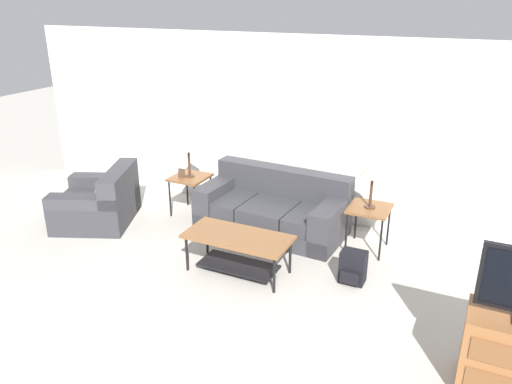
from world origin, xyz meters
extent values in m
cube|color=white|center=(0.00, 4.72, 1.30)|extent=(9.18, 0.06, 2.60)
cube|color=#38383D|center=(-0.03, 4.00, 0.11)|extent=(2.06, 1.07, 0.22)
cube|color=#38383D|center=(-0.71, 4.01, 0.32)|extent=(0.70, 0.90, 0.20)
cube|color=#38383D|center=(-0.04, 3.98, 0.32)|extent=(0.70, 0.90, 0.20)
cube|color=#38383D|center=(0.63, 3.94, 0.32)|extent=(0.70, 0.90, 0.20)
cube|color=#38383D|center=(-0.02, 4.35, 0.62)|extent=(2.02, 0.37, 0.40)
cube|color=#38383D|center=(-0.90, 4.04, 0.29)|extent=(0.33, 0.98, 0.58)
cube|color=#38383D|center=(0.83, 3.95, 0.29)|extent=(0.33, 0.98, 0.58)
cube|color=#38383D|center=(-2.45, 3.19, 0.20)|extent=(1.36, 1.41, 0.40)
cube|color=#38383D|center=(-2.11, 3.33, 0.60)|extent=(0.67, 1.13, 0.40)
cube|color=#38383D|center=(-2.62, 3.58, 0.28)|extent=(1.02, 0.63, 0.56)
cube|color=#38383D|center=(-2.29, 2.80, 0.28)|extent=(1.02, 0.63, 0.56)
cube|color=orange|center=(-2.34, 3.24, 0.50)|extent=(0.31, 0.39, 0.36)
cube|color=brown|center=(0.06, 2.81, 0.46)|extent=(1.25, 0.59, 0.04)
cylinder|color=black|center=(-0.50, 2.57, 0.22)|extent=(0.03, 0.03, 0.44)
cylinder|color=black|center=(0.63, 2.57, 0.22)|extent=(0.03, 0.03, 0.44)
cylinder|color=black|center=(-0.50, 3.04, 0.22)|extent=(0.03, 0.03, 0.44)
cylinder|color=black|center=(0.63, 3.04, 0.22)|extent=(0.03, 0.03, 0.44)
cube|color=black|center=(0.06, 2.81, 0.08)|extent=(0.94, 0.41, 0.02)
cube|color=brown|center=(-1.37, 4.03, 0.57)|extent=(0.51, 0.54, 0.03)
cylinder|color=black|center=(-1.59, 3.80, 0.28)|extent=(0.03, 0.03, 0.56)
cylinder|color=black|center=(-1.16, 3.80, 0.28)|extent=(0.03, 0.03, 0.56)
cylinder|color=black|center=(-1.59, 4.26, 0.28)|extent=(0.03, 0.03, 0.56)
cylinder|color=black|center=(-1.16, 4.26, 0.28)|extent=(0.03, 0.03, 0.56)
cube|color=brown|center=(1.30, 4.03, 0.57)|extent=(0.51, 0.54, 0.03)
cylinder|color=black|center=(1.09, 3.80, 0.28)|extent=(0.03, 0.03, 0.56)
cylinder|color=black|center=(1.52, 3.80, 0.28)|extent=(0.03, 0.03, 0.56)
cylinder|color=black|center=(1.09, 4.26, 0.28)|extent=(0.03, 0.03, 0.56)
cylinder|color=black|center=(1.52, 4.26, 0.28)|extent=(0.03, 0.03, 0.56)
cylinder|color=#472D1E|center=(-1.37, 4.03, 0.60)|extent=(0.14, 0.14, 0.02)
cylinder|color=#472D1E|center=(-1.37, 4.03, 0.81)|extent=(0.04, 0.04, 0.40)
cone|color=beige|center=(-1.37, 4.03, 1.12)|extent=(0.31, 0.31, 0.22)
cylinder|color=#472D1E|center=(1.30, 4.03, 0.60)|extent=(0.14, 0.14, 0.02)
cylinder|color=#472D1E|center=(1.30, 4.03, 0.81)|extent=(0.04, 0.04, 0.40)
cone|color=beige|center=(1.30, 4.03, 1.12)|extent=(0.31, 0.31, 0.22)
cube|color=black|center=(1.35, 3.18, 0.19)|extent=(0.29, 0.21, 0.38)
cube|color=black|center=(1.35, 3.05, 0.11)|extent=(0.22, 0.05, 0.15)
cylinder|color=black|center=(1.27, 3.30, 0.21)|extent=(0.02, 0.02, 0.29)
cylinder|color=black|center=(1.43, 3.30, 0.21)|extent=(0.02, 0.02, 0.29)
cube|color=#4C3828|center=(-1.46, 3.95, 0.65)|extent=(0.10, 0.04, 0.13)
camera|label=1|loc=(2.50, -1.79, 3.08)|focal=35.00mm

